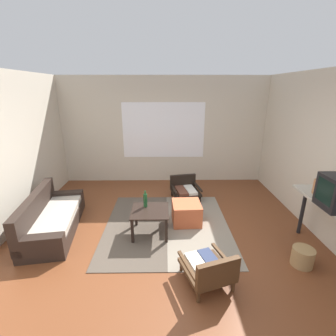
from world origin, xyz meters
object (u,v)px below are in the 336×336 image
at_px(armchair_by_window, 185,188).
at_px(console_shelf, 334,212).
at_px(couch, 51,219).
at_px(armchair_striped_foreground, 209,269).
at_px(glass_bottle, 145,200).
at_px(ottoman_orange, 186,213).
at_px(clay_vase, 321,187).
at_px(wicker_basket, 303,257).
at_px(coffee_table, 150,215).

relative_size(armchair_by_window, console_shelf, 0.47).
relative_size(couch, armchair_striped_foreground, 2.43).
bearing_deg(couch, console_shelf, -10.66).
distance_m(armchair_by_window, glass_bottle, 1.54).
distance_m(ottoman_orange, clay_vase, 2.19).
bearing_deg(ottoman_orange, clay_vase, -19.28).
relative_size(couch, ottoman_orange, 3.58).
height_order(armchair_by_window, armchair_striped_foreground, armchair_striped_foreground).
bearing_deg(wicker_basket, clay_vase, 51.50).
bearing_deg(coffee_table, console_shelf, -15.07).
relative_size(armchair_by_window, armchair_striped_foreground, 0.93).
distance_m(armchair_striped_foreground, console_shelf, 1.90).
relative_size(armchair_by_window, clay_vase, 2.27).
bearing_deg(armchair_by_window, armchair_striped_foreground, -87.79).
bearing_deg(coffee_table, wicker_basket, -20.10).
distance_m(armchair_by_window, armchair_striped_foreground, 2.56).
distance_m(couch, coffee_table, 1.74).
bearing_deg(glass_bottle, armchair_by_window, 58.37).
bearing_deg(coffee_table, armchair_striped_foreground, -55.02).
xyz_separation_m(armchair_by_window, wicker_basket, (1.49, -2.22, -0.10)).
distance_m(coffee_table, console_shelf, 2.70).
height_order(ottoman_orange, wicker_basket, ottoman_orange).
distance_m(couch, armchair_by_window, 2.76).
bearing_deg(coffee_table, armchair_by_window, 63.58).
relative_size(couch, console_shelf, 1.24).
bearing_deg(clay_vase, armchair_striped_foreground, -154.98).
distance_m(couch, glass_bottle, 1.69).
bearing_deg(clay_vase, couch, 174.20).
height_order(couch, coffee_table, couch).
height_order(armchair_striped_foreground, clay_vase, clay_vase).
relative_size(couch, armchair_by_window, 2.61).
height_order(couch, armchair_striped_foreground, couch).
height_order(glass_bottle, wicker_basket, glass_bottle).
bearing_deg(glass_bottle, couch, -179.36).
relative_size(couch, coffee_table, 2.93).
distance_m(armchair_by_window, console_shelf, 2.87).
relative_size(armchair_striped_foreground, ottoman_orange, 1.47).
distance_m(clay_vase, glass_bottle, 2.73).
relative_size(coffee_table, ottoman_orange, 1.22).
height_order(armchair_by_window, console_shelf, console_shelf).
bearing_deg(armchair_striped_foreground, console_shelf, 14.36).
bearing_deg(wicker_basket, coffee_table, 159.90).
bearing_deg(coffee_table, glass_bottle, 121.72).
bearing_deg(armchair_by_window, glass_bottle, -121.63).
bearing_deg(ottoman_orange, coffee_table, -151.38).
relative_size(armchair_striped_foreground, wicker_basket, 2.55).
bearing_deg(console_shelf, armchair_striped_foreground, -165.64).
relative_size(armchair_striped_foreground, glass_bottle, 2.56).
distance_m(armchair_by_window, wicker_basket, 2.67).
height_order(console_shelf, glass_bottle, console_shelf).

